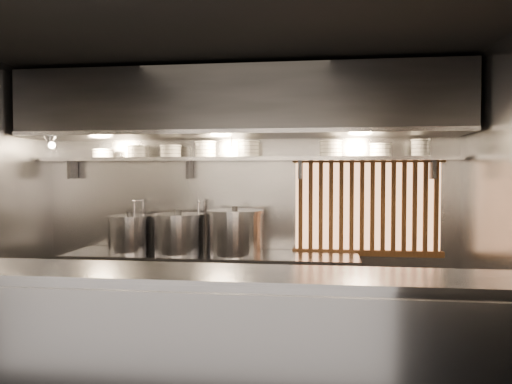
% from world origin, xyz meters
% --- Properties ---
extents(ceiling, '(4.50, 4.50, 0.00)m').
position_xyz_m(ceiling, '(0.00, 0.00, 2.80)').
color(ceiling, black).
rests_on(ceiling, wall_back).
extents(wall_back, '(4.50, 0.00, 4.50)m').
position_xyz_m(wall_back, '(0.00, 1.50, 1.40)').
color(wall_back, gray).
rests_on(wall_back, floor).
extents(serving_counter, '(4.50, 0.56, 1.13)m').
position_xyz_m(serving_counter, '(0.00, -0.96, 0.57)').
color(serving_counter, gray).
rests_on(serving_counter, floor).
extents(cooking_bench, '(3.00, 0.70, 0.90)m').
position_xyz_m(cooking_bench, '(-0.30, 1.13, 0.45)').
color(cooking_bench, gray).
rests_on(cooking_bench, floor).
extents(bowl_shelf, '(4.40, 0.34, 0.04)m').
position_xyz_m(bowl_shelf, '(0.00, 1.32, 1.88)').
color(bowl_shelf, gray).
rests_on(bowl_shelf, wall_back).
extents(exhaust_hood, '(4.40, 0.81, 0.65)m').
position_xyz_m(exhaust_hood, '(0.00, 1.10, 2.42)').
color(exhaust_hood, '#2D2D30').
rests_on(exhaust_hood, ceiling).
extents(wood_screen, '(1.56, 0.09, 1.04)m').
position_xyz_m(wood_screen, '(1.30, 1.45, 1.38)').
color(wood_screen, '#EBA16A').
rests_on(wood_screen, wall_back).
extents(faucet_left, '(0.04, 0.30, 0.50)m').
position_xyz_m(faucet_left, '(-1.15, 1.37, 1.31)').
color(faucet_left, silver).
rests_on(faucet_left, wall_back).
extents(faucet_right, '(0.04, 0.30, 0.50)m').
position_xyz_m(faucet_right, '(-0.45, 1.37, 1.31)').
color(faucet_right, silver).
rests_on(faucet_right, wall_back).
extents(heat_lamp, '(0.25, 0.35, 0.20)m').
position_xyz_m(heat_lamp, '(-1.90, 0.85, 2.07)').
color(heat_lamp, gray).
rests_on(heat_lamp, exhaust_hood).
extents(pendant_bulb, '(0.09, 0.09, 0.19)m').
position_xyz_m(pendant_bulb, '(-0.10, 1.20, 1.96)').
color(pendant_bulb, '#2D2D30').
rests_on(pendant_bulb, exhaust_hood).
extents(stock_pot_left, '(0.62, 0.62, 0.43)m').
position_xyz_m(stock_pot_left, '(-1.17, 1.10, 1.10)').
color(stock_pot_left, gray).
rests_on(stock_pot_left, cooking_bench).
extents(stock_pot_mid, '(0.65, 0.65, 0.49)m').
position_xyz_m(stock_pot_mid, '(-0.05, 1.10, 1.13)').
color(stock_pot_mid, gray).
rests_on(stock_pot_mid, cooking_bench).
extents(stock_pot_right, '(0.72, 0.72, 0.45)m').
position_xyz_m(stock_pot_right, '(-0.64, 1.10, 1.11)').
color(stock_pot_right, gray).
rests_on(stock_pot_right, cooking_bench).
extents(bowl_stack_0, '(0.24, 0.24, 0.09)m').
position_xyz_m(bowl_stack_0, '(-1.56, 1.32, 1.95)').
color(bowl_stack_0, white).
rests_on(bowl_stack_0, bowl_shelf).
extents(bowl_stack_1, '(0.24, 0.24, 0.13)m').
position_xyz_m(bowl_stack_1, '(-1.15, 1.32, 1.97)').
color(bowl_stack_1, white).
rests_on(bowl_stack_1, bowl_shelf).
extents(bowl_stack_2, '(0.24, 0.24, 0.13)m').
position_xyz_m(bowl_stack_2, '(-0.79, 1.32, 1.97)').
color(bowl_stack_2, white).
rests_on(bowl_stack_2, bowl_shelf).
extents(bowl_stack_3, '(0.23, 0.23, 0.17)m').
position_xyz_m(bowl_stack_3, '(-0.40, 1.32, 1.98)').
color(bowl_stack_3, white).
rests_on(bowl_stack_3, bowl_shelf).
extents(bowl_stack_4, '(0.24, 0.24, 0.17)m').
position_xyz_m(bowl_stack_4, '(0.06, 1.32, 1.98)').
color(bowl_stack_4, white).
rests_on(bowl_stack_4, bowl_shelf).
extents(bowl_stack_5, '(0.24, 0.24, 0.17)m').
position_xyz_m(bowl_stack_5, '(0.92, 1.32, 1.98)').
color(bowl_stack_5, white).
rests_on(bowl_stack_5, bowl_shelf).
extents(bowl_stack_6, '(0.23, 0.23, 0.13)m').
position_xyz_m(bowl_stack_6, '(1.42, 1.32, 1.97)').
color(bowl_stack_6, white).
rests_on(bowl_stack_6, bowl_shelf).
extents(bowl_stack_7, '(0.20, 0.20, 0.17)m').
position_xyz_m(bowl_stack_7, '(1.82, 1.32, 1.99)').
color(bowl_stack_7, white).
rests_on(bowl_stack_7, bowl_shelf).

